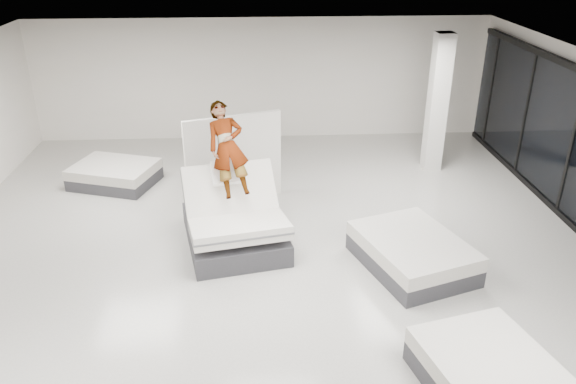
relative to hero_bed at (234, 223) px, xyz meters
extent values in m
plane|color=beige|center=(0.62, -1.19, -0.43)|extent=(14.00, 14.00, 0.00)
plane|color=black|center=(0.62, -1.19, 2.77)|extent=(14.00, 14.00, 0.00)
cube|color=white|center=(0.62, 5.81, 1.17)|extent=(12.00, 0.04, 3.20)
cube|color=#35353A|center=(-0.01, 0.04, -0.24)|extent=(2.07, 2.50, 0.39)
cube|color=white|center=(-0.07, 0.33, 0.44)|extent=(1.82, 1.26, 0.96)
cube|color=#5D5E62|center=(-0.07, 0.33, 0.44)|extent=(1.81, 1.13, 0.83)
cube|color=white|center=(0.10, -0.48, 0.15)|extent=(1.85, 1.44, 0.39)
cube|color=#5D5E62|center=(0.10, -0.48, 0.15)|extent=(1.87, 1.44, 0.18)
cube|color=white|center=(-0.09, 0.42, 0.82)|extent=(0.68, 0.53, 0.43)
imported|color=slate|center=(-0.07, 0.33, 0.97)|extent=(0.97, 1.79, 1.34)
cube|color=black|center=(0.22, 0.04, 0.74)|extent=(0.08, 0.15, 0.08)
cube|color=white|center=(-0.03, 1.84, 0.50)|extent=(1.97, 0.76, 1.86)
cube|color=#35353A|center=(3.03, -0.96, -0.28)|extent=(2.04, 2.35, 0.30)
cube|color=white|center=(3.03, -0.96, -0.01)|extent=(2.04, 2.35, 0.25)
cube|color=white|center=(3.26, -3.94, -0.02)|extent=(1.85, 2.20, 0.24)
cube|color=#35353A|center=(-2.76, 2.80, -0.30)|extent=(2.05, 1.78, 0.26)
cube|color=white|center=(-2.76, 2.80, -0.06)|extent=(2.05, 1.78, 0.22)
cube|color=silver|center=(4.62, 3.31, 1.17)|extent=(0.40, 0.40, 3.20)
cube|color=black|center=(6.52, 0.81, 1.02)|extent=(0.09, 0.08, 2.80)
cube|color=black|center=(6.52, 2.81, 1.02)|extent=(0.09, 0.08, 2.80)
cube|color=black|center=(6.52, 4.81, 1.02)|extent=(0.09, 0.08, 2.80)
camera|label=1|loc=(0.43, -8.97, 4.84)|focal=35.00mm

